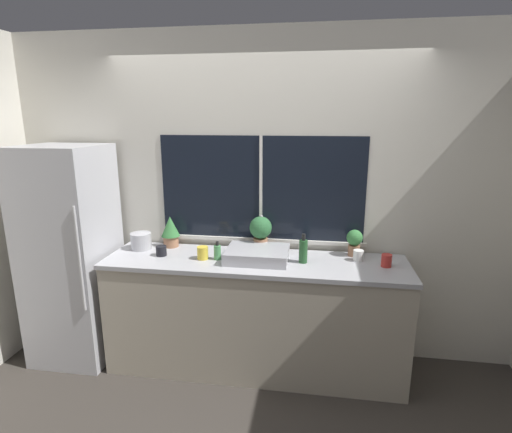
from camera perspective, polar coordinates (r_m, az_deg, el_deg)
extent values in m
plane|color=#38332D|center=(3.32, -1.01, -23.31)|extent=(14.00, 14.00, 0.00)
cube|color=silver|center=(3.36, 0.79, 2.58)|extent=(8.00, 0.06, 2.70)
cube|color=black|center=(3.31, 0.71, 4.04)|extent=(1.70, 0.01, 0.86)
cube|color=silver|center=(3.30, 0.69, 4.02)|extent=(0.02, 0.01, 0.86)
cube|color=silver|center=(3.41, 0.67, -3.35)|extent=(1.76, 0.04, 0.03)
cube|color=silver|center=(4.90, -23.37, 5.07)|extent=(0.06, 7.00, 2.70)
cube|color=silver|center=(4.48, 30.71, 3.51)|extent=(0.06, 7.00, 2.70)
cube|color=#B2A893|center=(3.32, -0.16, -14.09)|extent=(2.34, 0.59, 0.90)
cube|color=#ADADB2|center=(3.13, -0.17, -6.53)|extent=(2.36, 0.61, 0.03)
cube|color=#B7B7BC|center=(3.67, -24.86, -5.01)|extent=(0.63, 0.61, 1.80)
cylinder|color=silver|center=(3.24, -23.89, -5.67)|extent=(0.02, 0.02, 0.81)
cube|color=#ADADB2|center=(3.12, 0.19, -5.42)|extent=(0.48, 0.38, 0.09)
cylinder|color=#B7B7BC|center=(3.33, 0.75, -4.67)|extent=(0.04, 0.04, 0.03)
cylinder|color=#B7B7BC|center=(3.28, 0.76, -2.17)|extent=(0.02, 0.02, 0.27)
cylinder|color=#9E6B4C|center=(3.51, -12.05, -3.46)|extent=(0.13, 0.13, 0.09)
cone|color=#387A3D|center=(3.47, -12.16, -1.37)|extent=(0.16, 0.16, 0.17)
cylinder|color=#9E6B4C|center=(3.31, 0.66, -4.03)|extent=(0.12, 0.12, 0.11)
sphere|color=#2D6638|center=(3.27, 0.66, -1.58)|extent=(0.18, 0.18, 0.18)
cylinder|color=#9E6B4C|center=(3.30, 13.80, -4.73)|extent=(0.09, 0.09, 0.09)
sphere|color=#387A3D|center=(3.27, 13.91, -2.95)|extent=(0.13, 0.13, 0.13)
cylinder|color=#519E5B|center=(3.13, -5.54, -5.14)|extent=(0.05, 0.05, 0.11)
cylinder|color=black|center=(3.11, -5.57, -3.87)|extent=(0.02, 0.02, 0.03)
cylinder|color=#235128|center=(3.07, 6.76, -4.98)|extent=(0.06, 0.06, 0.18)
cylinder|color=black|center=(3.03, 6.82, -2.94)|extent=(0.03, 0.03, 0.05)
cylinder|color=black|center=(3.30, -13.38, -4.80)|extent=(0.08, 0.08, 0.08)
cylinder|color=white|center=(3.20, 14.40, -5.41)|extent=(0.08, 0.08, 0.08)
cylinder|color=gold|center=(3.16, -7.63, -5.17)|extent=(0.09, 0.09, 0.10)
cylinder|color=#B72D28|center=(3.13, 18.14, -6.00)|extent=(0.08, 0.08, 0.10)
cylinder|color=#B2B2B7|center=(3.50, -16.10, -3.39)|extent=(0.17, 0.17, 0.14)
cone|color=#B2B2B7|center=(3.47, -16.19, -2.18)|extent=(0.15, 0.15, 0.02)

